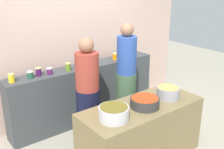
# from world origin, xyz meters

# --- Properties ---
(ground) EXTENTS (12.00, 12.00, 0.00)m
(ground) POSITION_xyz_m (0.00, 0.00, 0.00)
(ground) COLOR gray
(storefront_wall) EXTENTS (4.80, 0.12, 3.00)m
(storefront_wall) POSITION_xyz_m (0.00, 1.45, 1.50)
(storefront_wall) COLOR #C09F90
(storefront_wall) RESTS_ON ground
(display_shelf) EXTENTS (2.70, 0.36, 0.99)m
(display_shelf) POSITION_xyz_m (0.00, 1.10, 0.50)
(display_shelf) COLOR #383C3F
(display_shelf) RESTS_ON ground
(prep_table) EXTENTS (1.70, 0.70, 0.80)m
(prep_table) POSITION_xyz_m (0.00, -0.30, 0.40)
(prep_table) COLOR brown
(prep_table) RESTS_ON ground
(preserve_jar_0) EXTENTS (0.09, 0.09, 0.13)m
(preserve_jar_0) POSITION_xyz_m (-1.22, 1.08, 1.05)
(preserve_jar_0) COLOR yellow
(preserve_jar_0) RESTS_ON display_shelf
(preserve_jar_1) EXTENTS (0.09, 0.09, 0.11)m
(preserve_jar_1) POSITION_xyz_m (-0.95, 1.08, 1.04)
(preserve_jar_1) COLOR #21523C
(preserve_jar_1) RESTS_ON display_shelf
(preserve_jar_2) EXTENTS (0.09, 0.09, 0.13)m
(preserve_jar_2) POSITION_xyz_m (-0.81, 1.10, 1.06)
(preserve_jar_2) COLOR #401648
(preserve_jar_2) RESTS_ON display_shelf
(preserve_jar_3) EXTENTS (0.09, 0.09, 0.10)m
(preserve_jar_3) POSITION_xyz_m (-0.65, 1.06, 1.04)
(preserve_jar_3) COLOR #591B54
(preserve_jar_3) RESTS_ON display_shelf
(preserve_jar_4) EXTENTS (0.08, 0.08, 0.13)m
(preserve_jar_4) POSITION_xyz_m (-0.35, 1.04, 1.06)
(preserve_jar_4) COLOR #5E801F
(preserve_jar_4) RESTS_ON display_shelf
(preserve_jar_5) EXTENTS (0.09, 0.09, 0.12)m
(preserve_jar_5) POSITION_xyz_m (0.17, 1.11, 1.05)
(preserve_jar_5) COLOR brown
(preserve_jar_5) RESTS_ON display_shelf
(preserve_jar_6) EXTENTS (0.09, 0.09, 0.12)m
(preserve_jar_6) POSITION_xyz_m (0.62, 1.08, 1.05)
(preserve_jar_6) COLOR orange
(preserve_jar_6) RESTS_ON display_shelf
(preserve_jar_7) EXTENTS (0.07, 0.07, 0.13)m
(preserve_jar_7) POSITION_xyz_m (0.91, 1.12, 1.05)
(preserve_jar_7) COLOR gold
(preserve_jar_7) RESTS_ON display_shelf
(cooking_pot_left) EXTENTS (0.36, 0.36, 0.17)m
(cooking_pot_left) POSITION_xyz_m (-0.52, -0.37, 0.89)
(cooking_pot_left) COLOR #B7B7BC
(cooking_pot_left) RESTS_ON prep_table
(cooking_pot_center) EXTENTS (0.38, 0.38, 0.13)m
(cooking_pot_center) POSITION_xyz_m (-0.00, -0.35, 0.87)
(cooking_pot_center) COLOR #2D2D2D
(cooking_pot_center) RESTS_ON prep_table
(cooking_pot_right) EXTENTS (0.32, 0.32, 0.16)m
(cooking_pot_right) POSITION_xyz_m (0.46, -0.34, 0.88)
(cooking_pot_right) COLOR gray
(cooking_pot_right) RESTS_ON prep_table
(cook_with_tongs) EXTENTS (0.35, 0.35, 1.64)m
(cook_with_tongs) POSITION_xyz_m (-0.37, 0.44, 0.74)
(cook_with_tongs) COLOR black
(cook_with_tongs) RESTS_ON ground
(cook_in_cap) EXTENTS (0.32, 0.32, 1.75)m
(cook_in_cap) POSITION_xyz_m (0.37, 0.46, 0.81)
(cook_in_cap) COLOR #3D5C3F
(cook_in_cap) RESTS_ON ground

